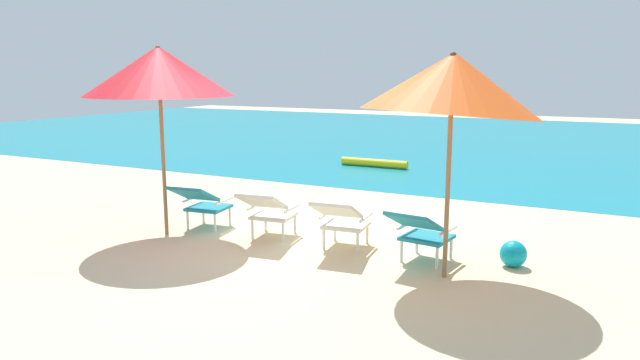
# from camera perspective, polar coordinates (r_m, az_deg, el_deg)

# --- Properties ---
(ground_plane) EXTENTS (40.00, 40.00, 0.00)m
(ground_plane) POSITION_cam_1_polar(r_m,az_deg,el_deg) (11.31, 8.47, -0.69)
(ground_plane) COLOR beige
(ocean_band) EXTENTS (40.00, 18.00, 0.01)m
(ocean_band) POSITION_cam_1_polar(r_m,az_deg,el_deg) (19.30, 16.39, 3.65)
(ocean_band) COLOR teal
(ocean_band) RESTS_ON ground_plane
(swim_buoy) EXTENTS (1.60, 0.18, 0.18)m
(swim_buoy) POSITION_cam_1_polar(r_m,az_deg,el_deg) (13.57, 5.27, 1.67)
(swim_buoy) COLOR yellow
(swim_buoy) RESTS_ON ocean_band
(lounge_chair_far_left) EXTENTS (0.63, 0.93, 0.68)m
(lounge_chair_far_left) POSITION_cam_1_polar(r_m,az_deg,el_deg) (8.28, -11.40, -2.07)
(lounge_chair_far_left) COLOR teal
(lounge_chair_far_left) RESTS_ON ground_plane
(lounge_chair_near_left) EXTENTS (0.65, 0.94, 0.68)m
(lounge_chair_near_left) POSITION_cam_1_polar(r_m,az_deg,el_deg) (7.69, -5.04, -2.87)
(lounge_chair_near_left) COLOR silver
(lounge_chair_near_left) RESTS_ON ground_plane
(lounge_chair_near_right) EXTENTS (0.63, 0.93, 0.68)m
(lounge_chair_near_right) POSITION_cam_1_polar(r_m,az_deg,el_deg) (7.20, 2.11, -3.76)
(lounge_chair_near_right) COLOR silver
(lounge_chair_near_right) RESTS_ON ground_plane
(lounge_chair_far_right) EXTENTS (0.64, 0.93, 0.68)m
(lounge_chair_far_right) POSITION_cam_1_polar(r_m,az_deg,el_deg) (6.77, 9.77, -4.85)
(lounge_chair_far_right) COLOR teal
(lounge_chair_far_right) RESTS_ON ground_plane
(beach_umbrella_left) EXTENTS (2.50, 2.50, 2.50)m
(beach_umbrella_left) POSITION_cam_1_polar(r_m,az_deg,el_deg) (7.98, -15.38, 10.14)
(beach_umbrella_left) COLOR olive
(beach_umbrella_left) RESTS_ON ground_plane
(beach_umbrella_right) EXTENTS (2.53, 2.55, 2.45)m
(beach_umbrella_right) POSITION_cam_1_polar(r_m,az_deg,el_deg) (6.17, 12.70, 9.10)
(beach_umbrella_right) COLOR olive
(beach_umbrella_right) RESTS_ON ground_plane
(beach_ball) EXTENTS (0.30, 0.30, 0.30)m
(beach_ball) POSITION_cam_1_polar(r_m,az_deg,el_deg) (7.02, 18.26, -6.83)
(beach_ball) COLOR #0A93AD
(beach_ball) RESTS_ON ground_plane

